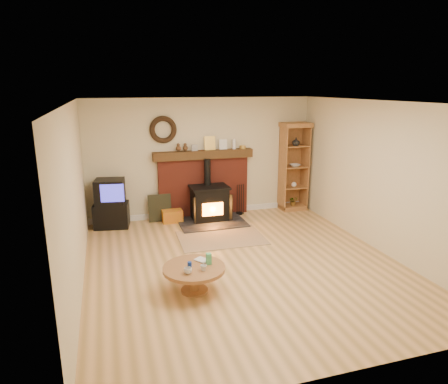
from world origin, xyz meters
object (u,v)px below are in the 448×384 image
object	(u,v)px
tv_unit	(111,204)
curio_cabinet	(293,167)
coffee_table	(194,271)
wood_stove	(210,204)

from	to	relation	value
tv_unit	curio_cabinet	world-z (taller)	curio_cabinet
coffee_table	wood_stove	bearing A→B (deg)	71.22
wood_stove	tv_unit	distance (m)	2.06
tv_unit	curio_cabinet	bearing A→B (deg)	1.21
curio_cabinet	wood_stove	bearing A→B (deg)	-172.36
wood_stove	coffee_table	size ratio (longest dim) A/B	1.58
tv_unit	wood_stove	bearing A→B (deg)	-5.38
curio_cabinet	tv_unit	bearing A→B (deg)	-178.79
tv_unit	curio_cabinet	xyz separation A→B (m)	(4.14, 0.09, 0.53)
wood_stove	curio_cabinet	xyz separation A→B (m)	(2.09, 0.28, 0.65)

